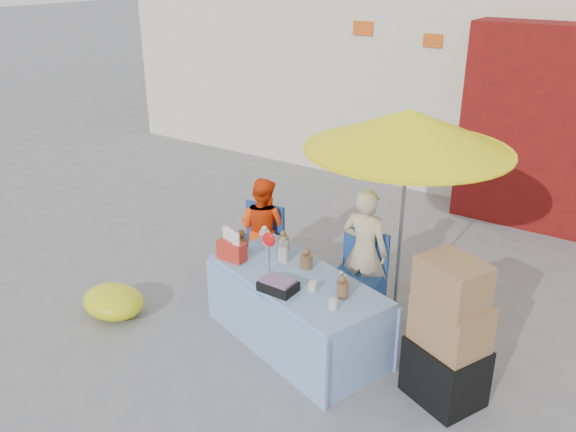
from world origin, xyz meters
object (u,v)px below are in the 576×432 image
Objects in this scene: market_table at (296,309)px; vendor_orange at (263,229)px; box_stack at (448,338)px; chair_left at (256,260)px; umbrella at (409,131)px; vendor_beige at (364,252)px; chair_right at (356,293)px.

vendor_orange is (-1.01, 0.85, 0.23)m from market_table.
box_stack reaches higher than market_table.
umbrella reaches higher than chair_left.
vendor_orange is 1.25m from vendor_beige.
vendor_orange is (0.00, 0.13, 0.33)m from chair_left.
umbrella is (0.54, 1.00, 1.54)m from market_table.
vendor_beige is at bearing 1.63° from chair_left.
box_stack is at bearing -20.42° from chair_left.
chair_left is 1.25m from chair_right.
vendor_orange is at bearing -4.50° from vendor_beige.
chair_left is 1.00× the size of chair_right.
vendor_orange is 0.94× the size of box_stack.
market_table is 0.94× the size of umbrella.
market_table is 1.91m from umbrella.
umbrella is 1.86m from box_stack.
umbrella is at bearing 79.64° from market_table.
chair_right is 1.69m from umbrella.
vendor_beige is at bearing -153.43° from umbrella.
chair_right is at bearing -4.50° from chair_left.
chair_right is 0.42m from vendor_beige.
box_stack is at bearing 140.51° from vendor_beige.
vendor_beige is at bearing 175.50° from vendor_orange.
chair_right is 0.41× the size of umbrella.
market_table is 1.49× the size of vendor_beige.
vendor_beige is (1.25, -0.00, 0.07)m from vendor_orange.
box_stack is (1.18, -0.83, -0.08)m from vendor_beige.
chair_left is 0.73× the size of vendor_orange.
market_table is at bearing -39.78° from chair_left.
box_stack is (1.19, -0.69, 0.32)m from chair_right.
box_stack is (1.42, 0.02, 0.22)m from market_table.
chair_right is 0.65× the size of vendor_beige.
box_stack is (2.44, -0.69, 0.32)m from chair_left.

